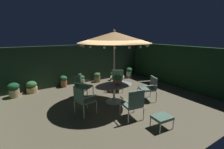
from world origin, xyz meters
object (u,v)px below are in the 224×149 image
at_px(patio_dining_table, 114,89).
at_px(centerpiece_planter, 117,79).
at_px(patio_chair_south, 83,98).
at_px(potted_plant_left_far, 32,87).
at_px(potted_plant_back_left, 64,81).
at_px(patio_umbrella, 114,37).
at_px(potted_plant_front_corner, 81,81).
at_px(patio_chair_east, 117,79).
at_px(patio_chair_southeast, 82,84).
at_px(potted_plant_back_center, 129,72).
at_px(patio_chair_northeast, 149,87).
at_px(potted_plant_right_near, 113,76).
at_px(ottoman_footrest, 162,118).
at_px(patio_chair_north, 134,103).
at_px(potted_plant_right_far, 14,90).
at_px(potted_plant_left_near, 97,77).

distance_m(patio_dining_table, centerpiece_planter, 0.46).
height_order(patio_chair_south, potted_plant_left_far, patio_chair_south).
height_order(patio_chair_south, potted_plant_back_left, patio_chair_south).
xyz_separation_m(potted_plant_left_far, potted_plant_back_left, (1.52, 0.03, 0.05)).
xyz_separation_m(patio_umbrella, potted_plant_front_corner, (-0.30, 2.74, -2.29)).
distance_m(patio_dining_table, potted_plant_left_far, 4.06).
bearing_deg(potted_plant_back_left, patio_chair_east, -42.62).
bearing_deg(patio_umbrella, potted_plant_front_corner, 96.20).
distance_m(patio_chair_east, potted_plant_left_far, 4.09).
height_order(patio_chair_southeast, potted_plant_back_left, patio_chair_southeast).
height_order(patio_chair_east, potted_plant_back_left, patio_chair_east).
height_order(patio_dining_table, potted_plant_back_center, patio_dining_table).
bearing_deg(patio_chair_northeast, potted_plant_right_near, 83.89).
xyz_separation_m(patio_chair_south, ottoman_footrest, (1.61, -2.06, -0.25)).
relative_size(patio_chair_north, patio_chair_northeast, 1.04).
xyz_separation_m(patio_chair_south, potted_plant_back_center, (4.39, 2.99, -0.24)).
distance_m(potted_plant_left_far, potted_plant_back_center, 5.60).
distance_m(potted_plant_left_far, potted_plant_right_far, 0.77).
distance_m(patio_chair_southeast, potted_plant_right_near, 3.06).
bearing_deg(potted_plant_left_near, potted_plant_right_near, -12.37).
xyz_separation_m(patio_chair_northeast, patio_chair_south, (-2.83, 0.31, -0.01)).
xyz_separation_m(patio_dining_table, potted_plant_back_center, (2.92, 2.71, -0.21)).
bearing_deg(potted_plant_left_far, potted_plant_right_near, -3.80).
relative_size(patio_chair_south, potted_plant_left_near, 1.83).
height_order(centerpiece_planter, patio_chair_east, centerpiece_planter).
distance_m(centerpiece_planter, ottoman_footrest, 2.34).
bearing_deg(patio_chair_northeast, patio_chair_east, 103.82).
xyz_separation_m(patio_chair_east, potted_plant_left_far, (-3.61, 1.90, -0.30)).
bearing_deg(patio_chair_north, potted_plant_right_near, 65.13).
bearing_deg(patio_umbrella, centerpiece_planter, -45.86).
bearing_deg(ottoman_footrest, potted_plant_right_far, 124.54).
xyz_separation_m(patio_umbrella, potted_plant_right_near, (1.73, 2.75, -2.34)).
relative_size(patio_chair_northeast, potted_plant_left_near, 1.83).
relative_size(potted_plant_right_far, potted_plant_back_center, 1.02).
bearing_deg(patio_chair_north, potted_plant_front_corner, 90.89).
distance_m(ottoman_footrest, potted_plant_left_far, 6.07).
height_order(potted_plant_front_corner, potted_plant_left_near, potted_plant_front_corner).
height_order(patio_chair_northeast, potted_plant_front_corner, patio_chair_northeast).
relative_size(patio_umbrella, potted_plant_front_corner, 4.97).
xyz_separation_m(potted_plant_back_left, potted_plant_back_center, (4.07, -0.36, 0.01)).
height_order(patio_chair_east, ottoman_footrest, patio_chair_east).
bearing_deg(potted_plant_right_far, potted_plant_left_near, 2.02).
distance_m(patio_dining_table, patio_chair_northeast, 1.49).
height_order(patio_chair_southeast, potted_plant_left_far, patio_chair_southeast).
xyz_separation_m(patio_chair_east, ottoman_footrest, (-0.80, -3.48, -0.25)).
height_order(patio_chair_east, potted_plant_back_center, patio_chair_east).
relative_size(patio_chair_northeast, potted_plant_left_far, 1.77).
xyz_separation_m(potted_plant_right_far, potted_plant_left_near, (4.16, 0.15, -0.07)).
bearing_deg(ottoman_footrest, potted_plant_left_far, 117.63).
distance_m(patio_chair_east, ottoman_footrest, 3.58).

